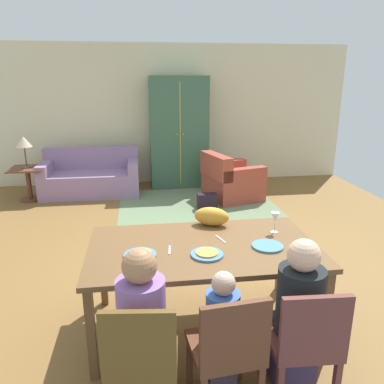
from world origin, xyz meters
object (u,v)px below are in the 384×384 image
(dining_table, at_px, (203,253))
(dining_chair_woman, at_px, (306,340))
(dining_chair_child, at_px, (228,348))
(side_table, at_px, (28,179))
(handbag, at_px, (207,201))
(cat, at_px, (212,216))
(couch, at_px, (91,177))
(plate_near_man, at_px, (140,255))
(plate_near_woman, at_px, (267,246))
(plate_near_child, at_px, (207,254))
(armoire, at_px, (179,132))
(dining_chair_man, at_px, (141,356))
(person_child, at_px, (221,338))
(person_woman, at_px, (296,320))
(person_man, at_px, (143,334))
(table_lamp, at_px, (24,143))
(armchair, at_px, (230,181))
(wine_glass, at_px, (275,218))

(dining_table, relative_size, dining_chair_woman, 2.11)
(dining_chair_child, distance_m, side_table, 5.37)
(dining_chair_woman, relative_size, handbag, 2.72)
(cat, xyz_separation_m, couch, (-1.53, 3.74, -0.54))
(dining_chair_woman, bearing_deg, handbag, 88.83)
(plate_near_man, distance_m, plate_near_woman, 1.01)
(plate_near_child, distance_m, armoire, 4.73)
(plate_near_man, xyz_separation_m, armoire, (0.79, 4.65, 0.28))
(dining_table, distance_m, plate_near_man, 0.52)
(plate_near_woman, bearing_deg, dining_table, 168.79)
(dining_chair_man, distance_m, person_child, 0.54)
(plate_near_man, distance_m, person_woman, 1.20)
(dining_chair_child, bearing_deg, plate_near_woman, 57.76)
(dining_chair_child, bearing_deg, dining_table, 90.52)
(plate_near_woman, relative_size, dining_chair_woman, 0.29)
(dining_chair_child, height_order, armoire, armoire)
(couch, bearing_deg, cat, -67.77)
(plate_near_man, height_order, person_man, person_man)
(plate_near_woman, distance_m, table_lamp, 4.96)
(armchair, bearing_deg, cat, -106.83)
(plate_near_man, xyz_separation_m, person_woman, (1.01, -0.59, -0.26))
(armchair, height_order, side_table, armchair)
(dining_chair_woman, relative_size, side_table, 1.50)
(dining_table, distance_m, person_woman, 0.89)
(plate_near_child, relative_size, cat, 0.78)
(person_man, relative_size, table_lamp, 2.05)
(armoire, bearing_deg, plate_near_woman, -87.27)
(dining_chair_child, xyz_separation_m, couch, (-1.39, 5.06, -0.19))
(dining_chair_child, relative_size, armoire, 0.41)
(dining_table, distance_m, plate_near_woman, 0.52)
(person_woman, height_order, armchair, person_woman)
(plate_near_man, xyz_separation_m, cat, (0.65, 0.55, 0.08))
(cat, distance_m, armchair, 3.25)
(dining_chair_man, height_order, person_woman, person_woman)
(dining_chair_child, relative_size, dining_chair_woman, 1.00)
(couch, bearing_deg, side_table, -165.89)
(couch, relative_size, armoire, 0.82)
(wine_glass, height_order, side_table, wine_glass)
(person_woman, relative_size, cat, 3.47)
(armoire, distance_m, table_lamp, 2.76)
(dining_chair_woman, height_order, person_woman, person_woman)
(person_man, relative_size, armchair, 1.05)
(dining_chair_man, bearing_deg, side_table, 111.52)
(dining_chair_child, height_order, handbag, dining_chair_child)
(dining_chair_child, bearing_deg, handbag, 81.65)
(plate_near_child, xyz_separation_m, armchair, (1.08, 3.68, -0.45))
(plate_near_man, height_order, armoire, armoire)
(dining_chair_man, height_order, couch, dining_chair_man)
(dining_table, relative_size, person_woman, 1.65)
(dining_chair_child, distance_m, couch, 5.25)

